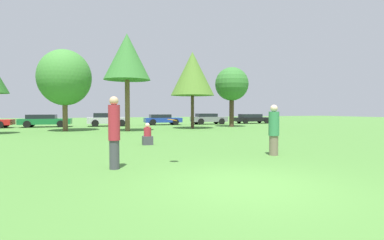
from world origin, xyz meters
name	(u,v)px	position (x,y,z in m)	size (l,w,h in m)	color
ground_plane	(247,185)	(0.00, 0.00, 0.00)	(120.00, 120.00, 0.00)	#477A33
person_thrower	(114,132)	(-2.50, 2.69, 1.01)	(0.31, 0.31, 1.96)	#3F3F47
person_catcher	(274,130)	(3.00, 3.24, 0.90)	(0.37, 0.37, 1.78)	#726651
frisbee	(172,120)	(-0.84, 2.82, 1.31)	(0.28, 0.28, 0.06)	orange
bystander_sitting	(148,136)	(-0.54, 7.86, 0.41)	(0.45, 0.38, 1.01)	#3F3F47
tree_1	(65,78)	(-4.62, 18.69, 4.03)	(3.89, 3.89, 6.14)	brown
tree_2	(127,57)	(-0.20, 17.05, 5.56)	(3.48, 3.48, 7.35)	brown
tree_3	(192,74)	(5.53, 18.37, 4.72)	(3.75, 3.75, 6.61)	#473323
tree_4	(232,84)	(9.93, 19.51, 4.03)	(3.17, 3.17, 5.66)	#473323
parked_car_green	(45,120)	(-6.76, 25.21, 0.63)	(4.56, 2.22, 1.18)	#196633
parked_car_silver	(108,119)	(-1.10, 24.77, 0.69)	(4.08, 2.25, 1.30)	#B2B2B7
parked_car_blue	(162,119)	(4.62, 25.37, 0.61)	(4.03, 2.11, 1.13)	#1E389E
parked_car_grey	(208,118)	(9.89, 25.02, 0.65)	(4.04, 2.05, 1.21)	slate
parked_car_black	(252,118)	(15.63, 25.09, 0.60)	(4.57, 2.04, 1.12)	black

